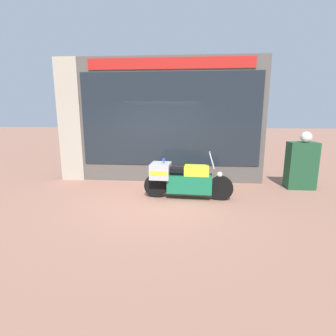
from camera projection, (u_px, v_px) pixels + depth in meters
The scene contains 6 objects.
ground_plane at pixel (151, 200), 6.61m from camera, with size 60.00×60.00×0.00m, color #9E6B56.
shop_building at pixel (148, 121), 8.18m from camera, with size 6.40×0.55×3.79m.
window_display at pixel (169, 166), 8.46m from camera, with size 5.22×0.30×1.97m.
paramedic_motorcycle at pixel (183, 179), 6.66m from camera, with size 2.27×0.64×1.21m.
utility_cabinet at pixel (301, 166), 7.51m from camera, with size 0.78×0.49×1.34m, color #1E4C2D.
white_helmet at pixel (306, 137), 7.25m from camera, with size 0.30×0.30×0.30m, color white.
Camera 1 is at (0.94, -6.23, 2.19)m, focal length 28.00 mm.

